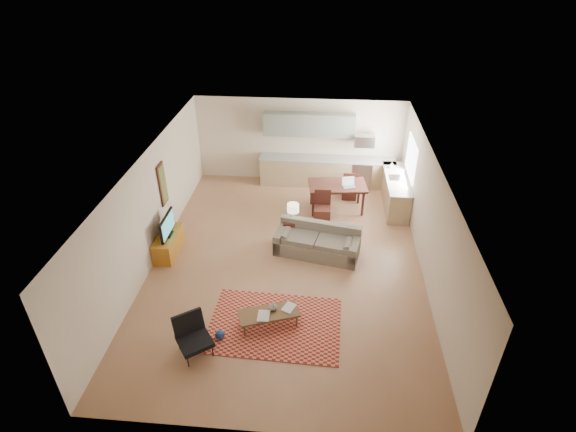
# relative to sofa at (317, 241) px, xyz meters

# --- Properties ---
(room) EXTENTS (9.00, 9.00, 9.00)m
(room) POSITION_rel_sofa_xyz_m (-0.72, -0.41, 0.97)
(room) COLOR #966747
(room) RESTS_ON ground
(kitchen_counter_back) EXTENTS (4.26, 0.64, 0.92)m
(kitchen_counter_back) POSITION_rel_sofa_xyz_m (0.18, 3.77, 0.08)
(kitchen_counter_back) COLOR tan
(kitchen_counter_back) RESTS_ON ground
(kitchen_counter_right) EXTENTS (0.64, 2.26, 0.92)m
(kitchen_counter_right) POSITION_rel_sofa_xyz_m (2.21, 2.59, 0.08)
(kitchen_counter_right) COLOR tan
(kitchen_counter_right) RESTS_ON ground
(kitchen_range) EXTENTS (0.62, 0.62, 0.90)m
(kitchen_range) POSITION_rel_sofa_xyz_m (1.28, 3.77, 0.07)
(kitchen_range) COLOR #A5A8AD
(kitchen_range) RESTS_ON ground
(kitchen_microwave) EXTENTS (0.62, 0.40, 0.35)m
(kitchen_microwave) POSITION_rel_sofa_xyz_m (1.28, 3.79, 1.17)
(kitchen_microwave) COLOR #A5A8AD
(kitchen_microwave) RESTS_ON room
(upper_cabinets) EXTENTS (2.80, 0.34, 0.70)m
(upper_cabinets) POSITION_rel_sofa_xyz_m (-0.42, 3.92, 1.57)
(upper_cabinets) COLOR gray
(upper_cabinets) RESTS_ON room
(window_right) EXTENTS (0.02, 1.40, 1.05)m
(window_right) POSITION_rel_sofa_xyz_m (2.51, 2.59, 1.17)
(window_right) COLOR white
(window_right) RESTS_ON room
(wall_art_left) EXTENTS (0.06, 0.42, 1.10)m
(wall_art_left) POSITION_rel_sofa_xyz_m (-3.93, 0.49, 1.17)
(wall_art_left) COLOR olive
(wall_art_left) RESTS_ON room
(triptych) EXTENTS (1.70, 0.04, 0.50)m
(triptych) POSITION_rel_sofa_xyz_m (-0.82, 4.06, 1.37)
(triptych) COLOR beige
(triptych) RESTS_ON room
(rug) EXTENTS (2.75, 1.96, 0.02)m
(rug) POSITION_rel_sofa_xyz_m (-0.79, -2.55, -0.37)
(rug) COLOR maroon
(rug) RESTS_ON floor
(sofa) EXTENTS (2.31, 1.37, 0.75)m
(sofa) POSITION_rel_sofa_xyz_m (0.00, 0.00, 0.00)
(sofa) COLOR #6A6253
(sofa) RESTS_ON floor
(coffee_table) EXTENTS (1.32, 0.86, 0.37)m
(coffee_table) POSITION_rel_sofa_xyz_m (-0.90, -2.57, -0.19)
(coffee_table) COLOR #51391F
(coffee_table) RESTS_ON floor
(book_a) EXTENTS (0.24, 0.32, 0.03)m
(book_a) POSITION_rel_sofa_xyz_m (-1.11, -2.70, 0.00)
(book_a) COLOR maroon
(book_a) RESTS_ON coffee_table
(book_b) EXTENTS (0.45, 0.47, 0.02)m
(book_b) POSITION_rel_sofa_xyz_m (-0.61, -2.37, 0.00)
(book_b) COLOR navy
(book_b) RESTS_ON coffee_table
(vase) EXTENTS (0.18, 0.18, 0.18)m
(vase) POSITION_rel_sofa_xyz_m (-0.82, -2.49, 0.08)
(vase) COLOR black
(vase) RESTS_ON coffee_table
(armchair) EXTENTS (0.96, 0.96, 0.79)m
(armchair) POSITION_rel_sofa_xyz_m (-2.22, -3.40, 0.02)
(armchair) COLOR black
(armchair) RESTS_ON floor
(tv_credenza) EXTENTS (0.46, 1.19, 0.55)m
(tv_credenza) POSITION_rel_sofa_xyz_m (-3.73, -0.29, -0.10)
(tv_credenza) COLOR #995C16
(tv_credenza) RESTS_ON floor
(tv) EXTENTS (0.09, 0.92, 0.55)m
(tv) POSITION_rel_sofa_xyz_m (-3.68, -0.29, 0.45)
(tv) COLOR black
(tv) RESTS_ON tv_credenza
(console_table) EXTENTS (0.58, 0.43, 0.62)m
(console_table) POSITION_rel_sofa_xyz_m (-0.65, 0.53, -0.07)
(console_table) COLOR #3A1914
(console_table) RESTS_ON floor
(table_lamp) EXTENTS (0.34, 0.34, 0.50)m
(table_lamp) POSITION_rel_sofa_xyz_m (-0.65, 0.53, 0.49)
(table_lamp) COLOR beige
(table_lamp) RESTS_ON console_table
(dining_table) EXTENTS (1.72, 1.12, 0.82)m
(dining_table) POSITION_rel_sofa_xyz_m (0.49, 2.21, 0.04)
(dining_table) COLOR #3A1914
(dining_table) RESTS_ON floor
(dining_chair_near) EXTENTS (0.46, 0.48, 0.95)m
(dining_chair_near) POSITION_rel_sofa_xyz_m (0.09, 1.46, 0.10)
(dining_chair_near) COLOR #3A1914
(dining_chair_near) RESTS_ON floor
(dining_chair_far) EXTENTS (0.46, 0.48, 0.92)m
(dining_chair_far) POSITION_rel_sofa_xyz_m (0.90, 2.97, 0.08)
(dining_chair_far) COLOR #3A1914
(dining_chair_far) RESTS_ON floor
(laptop) EXTENTS (0.40, 0.34, 0.26)m
(laptop) POSITION_rel_sofa_xyz_m (0.82, 2.10, 0.58)
(laptop) COLOR #A5A8AD
(laptop) RESTS_ON dining_table
(soap_bottle) EXTENTS (0.11, 0.11, 0.19)m
(soap_bottle) POSITION_rel_sofa_xyz_m (2.11, 3.23, 0.64)
(soap_bottle) COLOR beige
(soap_bottle) RESTS_ON kitchen_counter_right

